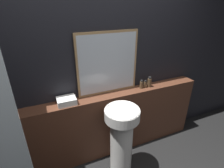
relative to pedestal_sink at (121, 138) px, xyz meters
The scene contains 8 objects.
wall_back 0.88m from the pedestal_sink, 90.01° to the left, with size 8.00×0.06×2.50m.
vanity_counter 0.39m from the pedestal_sink, 90.01° to the left, with size 2.64×0.20×0.92m.
pedestal_sink is the anchor object (origin of this frame).
mirror 0.89m from the pedestal_sink, 86.98° to the left, with size 0.77×0.03×0.76m.
towel_stack 0.77m from the pedestal_sink, 143.69° to the left, with size 0.21×0.17×0.08m.
shampoo_bottle 0.75m from the pedestal_sink, 38.97° to the left, with size 0.04×0.04×0.12m.
conditioner_bottle 0.78m from the pedestal_sink, 35.65° to the left, with size 0.04×0.04×0.10m.
lotion_bottle 0.84m from the pedestal_sink, 32.54° to the left, with size 0.05×0.05×0.14m.
Camera 1 is at (-0.72, -0.58, 1.98)m, focal length 28.00 mm.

